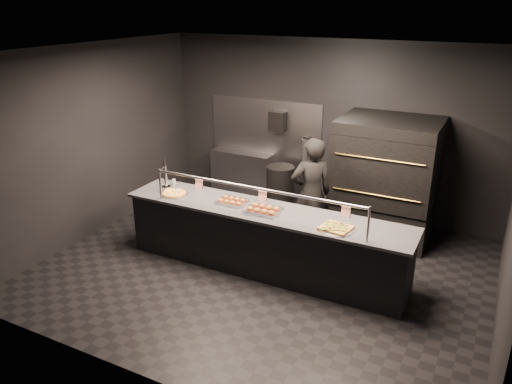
% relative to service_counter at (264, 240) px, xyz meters
% --- Properties ---
extents(room, '(6.04, 6.00, 3.00)m').
position_rel_service_counter_xyz_m(room, '(-0.02, 0.05, 1.03)').
color(room, black).
rests_on(room, ground).
extents(service_counter, '(4.10, 0.78, 1.37)m').
position_rel_service_counter_xyz_m(service_counter, '(0.00, 0.00, 0.00)').
color(service_counter, black).
rests_on(service_counter, ground).
extents(pizza_oven, '(1.50, 1.23, 1.91)m').
position_rel_service_counter_xyz_m(pizza_oven, '(1.20, 1.90, 0.50)').
color(pizza_oven, black).
rests_on(pizza_oven, ground).
extents(prep_shelf, '(1.20, 0.35, 0.90)m').
position_rel_service_counter_xyz_m(prep_shelf, '(-1.60, 2.32, -0.01)').
color(prep_shelf, '#99999E').
rests_on(prep_shelf, ground).
extents(towel_dispenser, '(0.30, 0.20, 0.35)m').
position_rel_service_counter_xyz_m(towel_dispenser, '(-0.90, 2.39, 1.09)').
color(towel_dispenser, black).
rests_on(towel_dispenser, room).
extents(fire_extinguisher, '(0.14, 0.14, 0.51)m').
position_rel_service_counter_xyz_m(fire_extinguisher, '(-0.35, 2.40, 0.60)').
color(fire_extinguisher, '#B2B2B7').
rests_on(fire_extinguisher, room).
extents(beer_tap, '(0.14, 0.20, 0.55)m').
position_rel_service_counter_xyz_m(beer_tap, '(-1.60, -0.04, 0.61)').
color(beer_tap, silver).
rests_on(beer_tap, service_counter).
extents(round_pizza, '(0.40, 0.40, 0.03)m').
position_rel_service_counter_xyz_m(round_pizza, '(-1.42, -0.09, 0.47)').
color(round_pizza, silver).
rests_on(round_pizza, service_counter).
extents(slider_tray_a, '(0.46, 0.37, 0.07)m').
position_rel_service_counter_xyz_m(slider_tray_a, '(-0.51, 0.02, 0.48)').
color(slider_tray_a, silver).
rests_on(slider_tray_a, service_counter).
extents(slider_tray_b, '(0.54, 0.46, 0.07)m').
position_rel_service_counter_xyz_m(slider_tray_b, '(0.02, -0.06, 0.48)').
color(slider_tray_b, silver).
rests_on(slider_tray_b, service_counter).
extents(square_pizza, '(0.46, 0.46, 0.05)m').
position_rel_service_counter_xyz_m(square_pizza, '(1.07, -0.15, 0.47)').
color(square_pizza, silver).
rests_on(square_pizza, service_counter).
extents(condiment_jar, '(0.14, 0.05, 0.09)m').
position_rel_service_counter_xyz_m(condiment_jar, '(-1.64, 0.24, 0.50)').
color(condiment_jar, silver).
rests_on(condiment_jar, service_counter).
extents(tent_cards, '(2.41, 0.04, 0.15)m').
position_rel_service_counter_xyz_m(tent_cards, '(-0.11, 0.28, 0.53)').
color(tent_cards, white).
rests_on(tent_cards, service_counter).
extents(trash_bin, '(0.50, 0.50, 0.83)m').
position_rel_service_counter_xyz_m(trash_bin, '(-0.68, 2.05, -0.05)').
color(trash_bin, black).
rests_on(trash_bin, ground).
extents(worker, '(0.75, 0.72, 1.73)m').
position_rel_service_counter_xyz_m(worker, '(0.30, 0.98, 0.40)').
color(worker, black).
rests_on(worker, ground).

